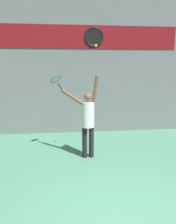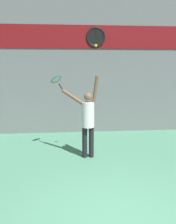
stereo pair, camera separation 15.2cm
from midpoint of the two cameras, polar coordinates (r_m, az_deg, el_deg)
back_wall at (r=7.76m, az=1.06°, el=12.90°), size 18.00×0.10×5.00m
sponsor_banner at (r=7.76m, az=1.13°, el=19.00°), size 6.16×0.02×0.76m
scoreboard_clock at (r=7.77m, az=2.64°, el=18.99°), size 0.65×0.06×0.65m
tennis_player at (r=5.57m, az=0.67°, el=-1.64°), size 0.96×0.60×2.13m
tennis_racket at (r=5.96m, az=-7.44°, el=8.30°), size 0.40×0.40×0.41m
tennis_ball at (r=5.38m, az=2.90°, el=16.93°), size 0.07×0.07×0.07m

